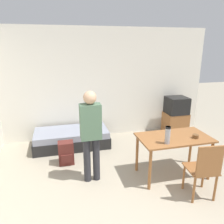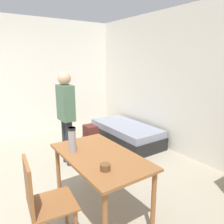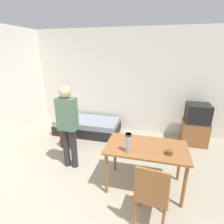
{
  "view_description": "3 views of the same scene",
  "coord_description": "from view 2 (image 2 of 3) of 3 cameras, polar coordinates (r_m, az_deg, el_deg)",
  "views": [
    {
      "loc": [
        -1.0,
        -1.86,
        2.27
      ],
      "look_at": [
        -0.04,
        1.94,
        1.07
      ],
      "focal_mm": 35.0,
      "sensor_mm": 36.0,
      "label": 1
    },
    {
      "loc": [
        2.84,
        0.1,
        1.79
      ],
      "look_at": [
        0.19,
        1.91,
        1.01
      ],
      "focal_mm": 35.0,
      "sensor_mm": 36.0,
      "label": 2
    },
    {
      "loc": [
        0.97,
        -1.17,
        2.14
      ],
      "look_at": [
        0.16,
        2.03,
        0.99
      ],
      "focal_mm": 28.0,
      "sensor_mm": 36.0,
      "label": 3
    }
  ],
  "objects": [
    {
      "name": "wooden_chair",
      "position": [
        2.26,
        -17.87,
        -21.11
      ],
      "size": [
        0.46,
        0.46,
        0.93
      ],
      "color": "brown",
      "rests_on": "ground_plane"
    },
    {
      "name": "backpack",
      "position": [
        4.55,
        -5.66,
        -6.39
      ],
      "size": [
        0.3,
        0.25,
        0.47
      ],
      "color": "#56231E",
      "rests_on": "ground_plane"
    },
    {
      "name": "wall_back",
      "position": [
        4.4,
        15.41,
        7.5
      ],
      "size": [
        5.68,
        0.06,
        2.7
      ],
      "color": "silver",
      "rests_on": "ground_plane"
    },
    {
      "name": "thermos_flask",
      "position": [
        2.54,
        -10.37,
        -6.86
      ],
      "size": [
        0.09,
        0.09,
        0.29
      ],
      "color": "#99999E",
      "rests_on": "dining_table"
    },
    {
      "name": "wall_left",
      "position": [
        5.47,
        -17.28,
        8.5
      ],
      "size": [
        0.06,
        4.41,
        2.7
      ],
      "color": "silver",
      "rests_on": "ground_plane"
    },
    {
      "name": "dining_table",
      "position": [
        2.52,
        -3.13,
        -13.09
      ],
      "size": [
        1.24,
        0.7,
        0.75
      ],
      "color": "brown",
      "rests_on": "ground_plane"
    },
    {
      "name": "daybed",
      "position": [
        4.84,
        3.59,
        -5.56
      ],
      "size": [
        1.71,
        0.82,
        0.39
      ],
      "color": "black",
      "rests_on": "ground_plane"
    },
    {
      "name": "mate_bowl",
      "position": [
        2.16,
        -1.78,
        -14.2
      ],
      "size": [
        0.1,
        0.1,
        0.06
      ],
      "color": "brown",
      "rests_on": "dining_table"
    },
    {
      "name": "person_standing",
      "position": [
        3.72,
        -11.91,
        -0.08
      ],
      "size": [
        0.34,
        0.21,
        1.59
      ],
      "color": "#28282D",
      "rests_on": "ground_plane"
    }
  ]
}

